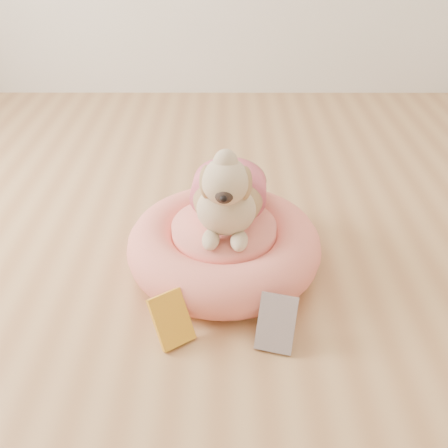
{
  "coord_description": "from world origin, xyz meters",
  "views": [
    {
      "loc": [
        0.3,
        -1.34,
        1.24
      ],
      "look_at": [
        0.29,
        0.17,
        0.23
      ],
      "focal_mm": 40.0,
      "sensor_mm": 36.0,
      "label": 1
    }
  ],
  "objects_px": {
    "book_yellow": "(171,319)",
    "book_white": "(276,323)",
    "pet_bed": "(224,246)",
    "dog": "(228,178)"
  },
  "relations": [
    {
      "from": "book_yellow",
      "to": "book_white",
      "type": "relative_size",
      "value": 0.96
    },
    {
      "from": "pet_bed",
      "to": "book_white",
      "type": "xyz_separation_m",
      "value": [
        0.17,
        -0.41,
        -0.01
      ]
    },
    {
      "from": "pet_bed",
      "to": "dog",
      "type": "distance_m",
      "value": 0.28
    },
    {
      "from": "dog",
      "to": "book_yellow",
      "type": "distance_m",
      "value": 0.54
    },
    {
      "from": "book_white",
      "to": "dog",
      "type": "bearing_deg",
      "value": 124.61
    },
    {
      "from": "book_yellow",
      "to": "book_white",
      "type": "xyz_separation_m",
      "value": [
        0.34,
        -0.02,
        0.0
      ]
    },
    {
      "from": "book_white",
      "to": "pet_bed",
      "type": "bearing_deg",
      "value": 127.45
    },
    {
      "from": "pet_bed",
      "to": "book_white",
      "type": "relative_size",
      "value": 4.03
    },
    {
      "from": "pet_bed",
      "to": "dog",
      "type": "bearing_deg",
      "value": 59.52
    },
    {
      "from": "pet_bed",
      "to": "dog",
      "type": "xyz_separation_m",
      "value": [
        0.01,
        0.02,
        0.28
      ]
    }
  ]
}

